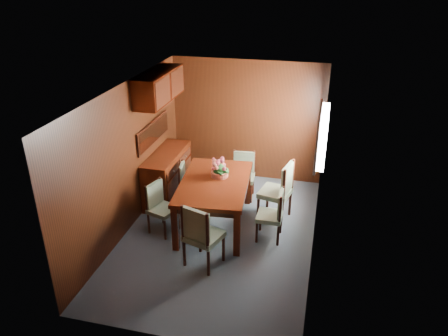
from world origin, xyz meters
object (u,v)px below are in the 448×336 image
(sideboard, at_px, (167,175))
(chair_left_near, at_px, (160,205))
(dining_table, at_px, (215,188))
(flower_centerpiece, at_px, (220,168))
(chair_right_near, at_px, (274,212))
(chair_head, at_px, (200,233))

(sideboard, xyz_separation_m, chair_left_near, (0.28, -1.10, 0.03))
(sideboard, relative_size, dining_table, 0.77)
(flower_centerpiece, bearing_deg, dining_table, -99.90)
(dining_table, distance_m, chair_left_near, 0.93)
(sideboard, height_order, dining_table, sideboard)
(sideboard, height_order, flower_centerpiece, flower_centerpiece)
(dining_table, distance_m, chair_right_near, 1.05)
(dining_table, relative_size, flower_centerpiece, 5.92)
(dining_table, bearing_deg, chair_head, -90.44)
(chair_left_near, xyz_separation_m, chair_head, (0.92, -0.76, 0.08))
(chair_left_near, xyz_separation_m, chair_right_near, (1.83, 0.20, -0.00))
(chair_head, distance_m, flower_centerpiece, 1.40)
(chair_right_near, height_order, chair_head, chair_head)
(chair_right_near, height_order, flower_centerpiece, flower_centerpiece)
(flower_centerpiece, bearing_deg, sideboard, 155.53)
(sideboard, xyz_separation_m, flower_centerpiece, (1.14, -0.52, 0.51))
(chair_head, bearing_deg, sideboard, 141.07)
(sideboard, xyz_separation_m, dining_table, (1.10, -0.72, 0.25))
(chair_left_near, height_order, chair_head, chair_head)
(sideboard, height_order, chair_right_near, sideboard)
(sideboard, height_order, chair_left_near, sideboard)
(chair_left_near, bearing_deg, flower_centerpiece, 142.57)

